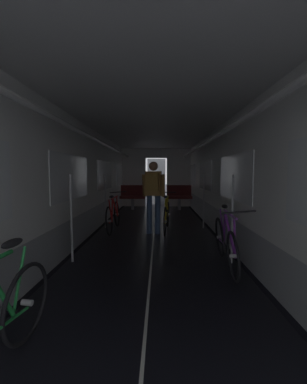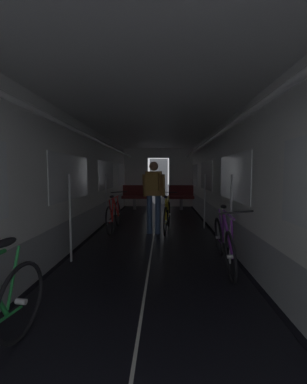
# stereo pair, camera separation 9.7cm
# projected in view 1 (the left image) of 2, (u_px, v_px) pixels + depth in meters

# --- Properties ---
(ground_plane) EXTENTS (60.00, 60.00, 0.00)m
(ground_plane) POSITION_uv_depth(u_px,v_px,m) (143.00, 354.00, 2.04)
(ground_plane) COLOR black
(train_car_shell) EXTENTS (3.14, 12.34, 2.57)m
(train_car_shell) POSITION_uv_depth(u_px,v_px,m) (153.00, 160.00, 5.50)
(train_car_shell) COLOR black
(train_car_shell) RESTS_ON ground
(bench_seat_far_left) EXTENTS (0.98, 0.51, 0.95)m
(bench_seat_far_left) POSITION_uv_depth(u_px,v_px,m) (133.00, 195.00, 10.07)
(bench_seat_far_left) COLOR gray
(bench_seat_far_left) RESTS_ON ground
(bench_seat_far_right) EXTENTS (0.98, 0.51, 0.95)m
(bench_seat_far_right) POSITION_uv_depth(u_px,v_px,m) (179.00, 195.00, 10.03)
(bench_seat_far_right) COLOR gray
(bench_seat_far_right) RESTS_ON ground
(bicycle_red) EXTENTS (0.44, 1.69, 0.95)m
(bicycle_red) POSITION_uv_depth(u_px,v_px,m) (113.00, 215.00, 6.36)
(bicycle_red) COLOR black
(bicycle_red) RESTS_ON ground
(bicycle_purple) EXTENTS (0.44, 1.69, 0.95)m
(bicycle_purple) POSITION_uv_depth(u_px,v_px,m) (226.00, 242.00, 3.92)
(bicycle_purple) COLOR black
(bicycle_purple) RESTS_ON ground
(person_cyclist_aisle) EXTENTS (0.55, 0.42, 1.69)m
(person_cyclist_aisle) POSITION_uv_depth(u_px,v_px,m) (153.00, 191.00, 6.00)
(person_cyclist_aisle) COLOR #384C75
(person_cyclist_aisle) RESTS_ON ground
(bicycle_yellow_in_aisle) EXTENTS (0.44, 1.69, 0.93)m
(bicycle_yellow_in_aisle) POSITION_uv_depth(u_px,v_px,m) (167.00, 216.00, 6.31)
(bicycle_yellow_in_aisle) COLOR black
(bicycle_yellow_in_aisle) RESTS_ON ground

